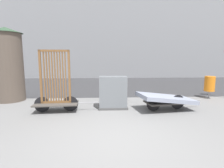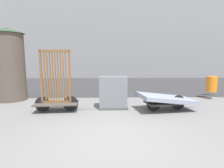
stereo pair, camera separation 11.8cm
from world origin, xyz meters
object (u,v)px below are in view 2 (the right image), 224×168
bike_cart_with_bedframe (56,91)px  advertising_column (10,64)px  trash_bin (212,84)px  bike_cart_with_mattress (167,99)px  utility_cabinet (113,94)px

bike_cart_with_bedframe → advertising_column: bearing=140.9°
bike_cart_with_bedframe → trash_bin: size_ratio=2.13×
bike_cart_with_mattress → utility_cabinet: (-1.87, 0.30, 0.14)m
bike_cart_with_mattress → trash_bin: 3.17m
bike_cart_with_bedframe → utility_cabinet: size_ratio=1.85×
advertising_column → bike_cart_with_bedframe: bearing=-35.3°
advertising_column → utility_cabinet: bearing=-18.0°
utility_cabinet → advertising_column: bearing=162.0°
bike_cart_with_mattress → utility_cabinet: 1.90m
bike_cart_with_bedframe → trash_bin: bearing=11.2°
trash_bin → utility_cabinet: bearing=-162.4°
utility_cabinet → advertising_column: (-4.41, 1.43, 1.04)m
bike_cart_with_bedframe → trash_bin: bike_cart_with_bedframe is taller
utility_cabinet → bike_cart_with_bedframe: bearing=-171.2°
utility_cabinet → advertising_column: advertising_column is taller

